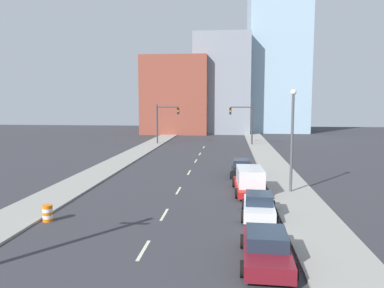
{
  "coord_description": "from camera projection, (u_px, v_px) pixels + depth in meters",
  "views": [
    {
      "loc": [
        3.89,
        -6.72,
        6.75
      ],
      "look_at": [
        -0.23,
        33.82,
        2.2
      ],
      "focal_mm": 35.0,
      "sensor_mm": 36.0,
      "label": 1
    }
  ],
  "objects": [
    {
      "name": "box_truck_red",
      "position": [
        250.0,
        181.0,
        27.85
      ],
      "size": [
        2.56,
        5.78,
        1.93
      ],
      "rotation": [
        0.0,
        0.0,
        0.04
      ],
      "color": "red",
      "rests_on": "ground"
    },
    {
      "name": "street_lamp",
      "position": [
        292.0,
        133.0,
        27.46
      ],
      "size": [
        0.44,
        0.44,
        7.7
      ],
      "color": "#4C4C51",
      "rests_on": "ground"
    },
    {
      "name": "lane_stripe_at_15m",
      "position": [
        164.0,
        214.0,
        22.6
      ],
      "size": [
        0.16,
        2.4,
        0.01
      ],
      "primitive_type": "cube",
      "color": "beige",
      "rests_on": "ground"
    },
    {
      "name": "building_glass_right",
      "position": [
        276.0,
        59.0,
        88.46
      ],
      "size": [
        13.0,
        20.0,
        33.74
      ],
      "color": "#99B7CC",
      "rests_on": "ground"
    },
    {
      "name": "building_office_center",
      "position": [
        222.0,
        85.0,
        86.46
      ],
      "size": [
        12.0,
        20.0,
        21.25
      ],
      "color": "gray",
      "rests_on": "ground"
    },
    {
      "name": "sidewalk_right",
      "position": [
        259.0,
        145.0,
        59.31
      ],
      "size": [
        3.39,
        105.97,
        0.13
      ],
      "color": "gray",
      "rests_on": "ground"
    },
    {
      "name": "sedan_white",
      "position": [
        259.0,
        206.0,
        22.16
      ],
      "size": [
        2.19,
        4.33,
        1.4
      ],
      "rotation": [
        0.0,
        0.0,
        -0.05
      ],
      "color": "silver",
      "rests_on": "ground"
    },
    {
      "name": "traffic_signal_right",
      "position": [
        246.0,
        119.0,
        58.96
      ],
      "size": [
        3.73,
        0.35,
        6.4
      ],
      "color": "#38383D",
      "rests_on": "ground"
    },
    {
      "name": "lane_stripe_at_21m",
      "position": [
        178.0,
        190.0,
        28.75
      ],
      "size": [
        0.16,
        2.4,
        0.01
      ],
      "primitive_type": "cube",
      "color": "beige",
      "rests_on": "ground"
    },
    {
      "name": "sedan_black",
      "position": [
        242.0,
        168.0,
        34.35
      ],
      "size": [
        2.23,
        4.71,
        1.55
      ],
      "rotation": [
        0.0,
        0.0,
        -0.06
      ],
      "color": "black",
      "rests_on": "ground"
    },
    {
      "name": "sidewalk_left",
      "position": [
        153.0,
        143.0,
        61.03
      ],
      "size": [
        3.39,
        105.97,
        0.13
      ],
      "color": "gray",
      "rests_on": "ground"
    },
    {
      "name": "lane_stripe_at_36m",
      "position": [
        196.0,
        161.0,
        43.3
      ],
      "size": [
        0.16,
        2.4,
        0.01
      ],
      "primitive_type": "cube",
      "color": "beige",
      "rests_on": "ground"
    },
    {
      "name": "lane_stripe_at_49m",
      "position": [
        204.0,
        147.0,
        56.42
      ],
      "size": [
        0.16,
        2.4,
        0.01
      ],
      "primitive_type": "cube",
      "color": "beige",
      "rests_on": "ground"
    },
    {
      "name": "traffic_signal_left",
      "position": [
        163.0,
        119.0,
        60.29
      ],
      "size": [
        3.73,
        0.35,
        6.4
      ],
      "color": "#38383D",
      "rests_on": "ground"
    },
    {
      "name": "lane_stripe_at_9m",
      "position": [
        143.0,
        250.0,
        17.15
      ],
      "size": [
        0.16,
        2.4,
        0.01
      ],
      "primitive_type": "cube",
      "color": "beige",
      "rests_on": "ground"
    },
    {
      "name": "sedan_maroon",
      "position": [
        266.0,
        248.0,
        15.77
      ],
      "size": [
        2.29,
        4.77,
        1.37
      ],
      "rotation": [
        0.0,
        0.0,
        -0.03
      ],
      "color": "maroon",
      "rests_on": "ground"
    },
    {
      "name": "lane_stripe_at_42m",
      "position": [
        200.0,
        154.0,
        49.16
      ],
      "size": [
        0.16,
        2.4,
        0.01
      ],
      "primitive_type": "cube",
      "color": "beige",
      "rests_on": "ground"
    },
    {
      "name": "building_brick_left",
      "position": [
        178.0,
        96.0,
        83.76
      ],
      "size": [
        14.0,
        16.0,
        16.43
      ],
      "color": "brown",
      "rests_on": "ground"
    },
    {
      "name": "traffic_barrel",
      "position": [
        48.0,
        213.0,
        21.25
      ],
      "size": [
        0.56,
        0.56,
        0.95
      ],
      "color": "orange",
      "rests_on": "ground"
    },
    {
      "name": "lane_stripe_at_29m",
      "position": [
        189.0,
        172.0,
        36.14
      ],
      "size": [
        0.16,
        2.4,
        0.01
      ],
      "primitive_type": "cube",
      "color": "beige",
      "rests_on": "ground"
    }
  ]
}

